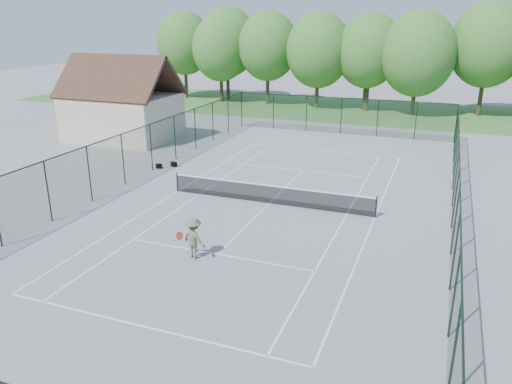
% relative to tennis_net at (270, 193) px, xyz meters
% --- Properties ---
extents(ground, '(140.00, 140.00, 0.00)m').
position_rel_tennis_net_xyz_m(ground, '(0.00, 0.00, -0.58)').
color(ground, gray).
rests_on(ground, ground).
extents(grass_far, '(80.00, 16.00, 0.01)m').
position_rel_tennis_net_xyz_m(grass_far, '(0.00, 30.00, -0.57)').
color(grass_far, '#497F38').
rests_on(grass_far, ground).
extents(court_lines, '(11.05, 23.85, 0.01)m').
position_rel_tennis_net_xyz_m(court_lines, '(0.00, 0.00, -0.57)').
color(court_lines, white).
rests_on(court_lines, ground).
extents(tennis_net, '(11.08, 0.08, 1.10)m').
position_rel_tennis_net_xyz_m(tennis_net, '(0.00, 0.00, 0.00)').
color(tennis_net, black).
rests_on(tennis_net, ground).
extents(fence_enclosure, '(18.05, 36.05, 3.02)m').
position_rel_tennis_net_xyz_m(fence_enclosure, '(0.00, 0.00, 0.98)').
color(fence_enclosure, '#1B3A24').
rests_on(fence_enclosure, ground).
extents(utility_building, '(8.60, 6.27, 6.63)m').
position_rel_tennis_net_xyz_m(utility_building, '(-16.00, 10.00, 2.54)').
color(utility_building, beige).
rests_on(utility_building, ground).
extents(tree_line_far, '(39.40, 6.40, 9.70)m').
position_rel_tennis_net_xyz_m(tree_line_far, '(0.00, 30.00, 5.42)').
color(tree_line_far, '#40331F').
rests_on(tree_line_far, ground).
extents(sports_bag_a, '(0.41, 0.29, 0.30)m').
position_rel_tennis_net_xyz_m(sports_bag_a, '(-8.89, 3.59, -0.43)').
color(sports_bag_a, black).
rests_on(sports_bag_a, ground).
extents(sports_bag_b, '(0.45, 0.35, 0.30)m').
position_rel_tennis_net_xyz_m(sports_bag_b, '(-8.19, 4.29, -0.42)').
color(sports_bag_b, black).
rests_on(sports_bag_b, ground).
extents(tennis_player, '(2.14, 0.97, 1.72)m').
position_rel_tennis_net_xyz_m(tennis_player, '(-0.77, -7.00, 0.29)').
color(tennis_player, '#5F6346').
rests_on(tennis_player, ground).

